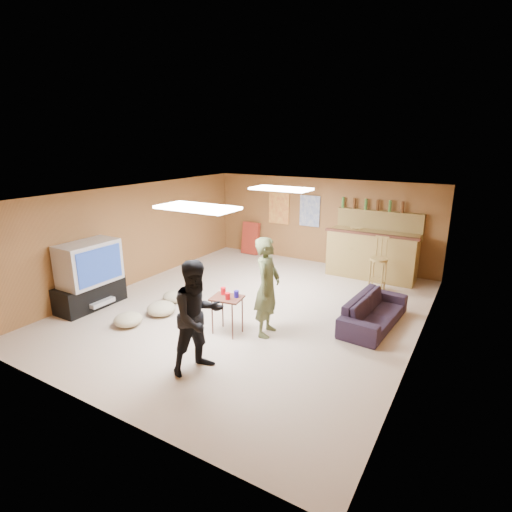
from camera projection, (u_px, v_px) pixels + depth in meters
The scene contains 32 objects.
ground at pixel (251, 308), 7.70m from camera, with size 7.00×7.00×0.00m, color tan.
ceiling at pixel (250, 194), 7.09m from camera, with size 6.00×7.00×0.02m, color silver.
wall_back at pixel (321, 221), 10.29m from camera, with size 6.00×0.02×2.20m, color brown.
wall_front at pixel (90, 327), 4.50m from camera, with size 6.00×0.02×2.20m, color brown.
wall_left at pixel (135, 235), 8.86m from camera, with size 0.02×7.00×2.20m, color brown.
wall_right at pixel (423, 281), 5.93m from camera, with size 0.02×7.00×2.20m, color brown.
tv_stand at pixel (91, 294), 7.72m from camera, with size 0.55×1.30×0.50m, color black.
dvd_box at pixel (99, 301), 7.64m from camera, with size 0.35×0.50×0.08m, color #B2B2B7.
tv_body at pixel (89, 263), 7.50m from camera, with size 0.60×1.10×0.80m, color #B2B2B7.
tv_screen at pixel (100, 265), 7.35m from camera, with size 0.02×0.95×0.65m, color navy.
bar_counter at pixel (372, 255), 9.26m from camera, with size 2.00×0.60×1.10m, color olive.
bar_lip at pixel (371, 234), 8.90m from camera, with size 2.10×0.12×0.05m, color #401D14.
bar_shelf at pixel (380, 212), 9.37m from camera, with size 2.00×0.18×0.05m, color olive.
bar_backing at pixel (379, 224), 9.47m from camera, with size 2.00×0.14×0.60m, color olive.
poster_left at pixel (279, 208), 10.77m from camera, with size 0.60×0.03×0.85m, color #BF3F26.
poster_right at pixel (310, 211), 10.33m from camera, with size 0.55×0.03×0.80m, color #334C99.
folding_chair_stack at pixel (251, 238), 11.28m from camera, with size 0.50×0.14×0.90m, color maroon.
ceiling_panel_front at pixel (197, 208), 5.85m from camera, with size 1.20×0.60×0.04m, color white.
ceiling_panel_back at pixel (281, 189), 8.09m from camera, with size 1.20×0.60×0.04m, color white.
person_olive at pixel (267, 287), 6.48m from camera, with size 0.61×0.40×1.66m, color #4C5430.
person_black at pixel (198, 317), 5.44m from camera, with size 0.78×0.61×1.61m, color black.
sofa at pixel (374, 311), 6.94m from camera, with size 1.75×0.69×0.51m, color black.
tray_table at pixel (227, 315), 6.63m from camera, with size 0.50×0.40×0.64m, color #401D14.
cup_red_near at pixel (223, 291), 6.65m from camera, with size 0.09×0.09×0.12m, color red.
cup_red_far at pixel (228, 296), 6.44m from camera, with size 0.08×0.08×0.11m, color red.
cup_blue at pixel (236, 294), 6.52m from camera, with size 0.08×0.08×0.11m, color navy.
bar_stool_left at pixel (352, 251), 9.34m from camera, with size 0.39×0.39×1.23m, color olive, non-canonical shape.
bar_stool_right at pixel (378, 265), 8.38m from camera, with size 0.38×0.38×1.20m, color olive, non-canonical shape.
cushion_near_tv at pixel (161, 308), 7.40m from camera, with size 0.53×0.53×0.24m, color gray.
cushion_mid at pixel (175, 296), 8.01m from camera, with size 0.47×0.47×0.21m, color gray.
cushion_far at pixel (128, 320), 6.96m from camera, with size 0.49×0.49×0.22m, color gray.
bottle_row at pixel (372, 205), 9.40m from camera, with size 1.48×0.08×0.26m, color #3F7233, non-canonical shape.
Camera 1 is at (3.69, -6.08, 3.13)m, focal length 28.00 mm.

